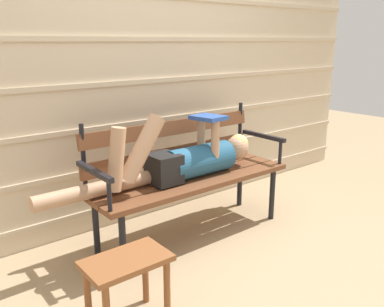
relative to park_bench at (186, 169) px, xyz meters
name	(u,v)px	position (x,y,z in m)	size (l,w,h in m)	color
ground_plane	(202,240)	(0.00, -0.19, -0.51)	(12.00, 12.00, 0.00)	tan
house_siding	(148,81)	(0.00, 0.50, 0.62)	(5.14, 0.08, 2.27)	beige
park_bench	(186,169)	(0.00, 0.00, 0.00)	(1.59, 0.50, 0.93)	brown
reclining_person	(184,159)	(-0.08, -0.07, 0.11)	(1.71, 0.27, 0.53)	#23567A
footstool	(127,273)	(-0.90, -0.67, -0.21)	(0.43, 0.27, 0.39)	brown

